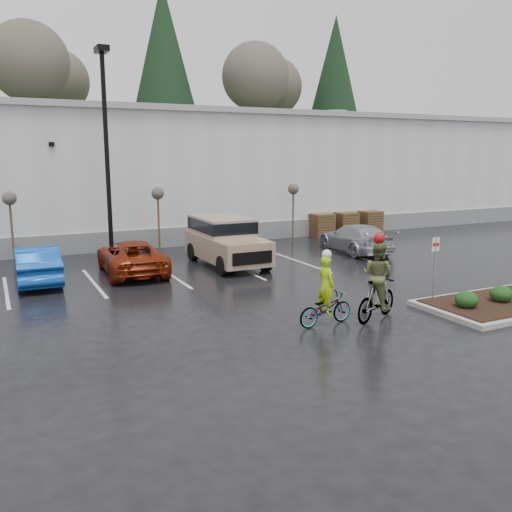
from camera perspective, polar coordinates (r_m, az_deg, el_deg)
name	(u,v)px	position (r m, az deg, el deg)	size (l,w,h in m)	color
ground	(338,321)	(15.94, 8.62, -6.83)	(120.00, 120.00, 0.00)	black
warehouse	(141,172)	(35.54, -12.06, 8.68)	(60.50, 15.50, 7.20)	silver
wooded_ridge	(83,171)	(58.12, -17.72, 8.48)	(80.00, 25.00, 6.00)	#1C3917
lamppost	(106,132)	(24.91, -15.54, 12.44)	(0.50, 1.00, 9.22)	black
sapling_west	(10,202)	(25.53, -24.51, 5.17)	(0.60, 0.60, 3.20)	#4C381E
sapling_mid	(158,197)	(26.53, -10.30, 6.13)	(0.60, 0.60, 3.20)	#4C381E
sapling_east	(293,192)	(29.48, 3.95, 6.72)	(0.60, 0.60, 3.20)	#4C381E
pallet_stack_a	(321,225)	(31.84, 6.89, 3.25)	(1.20, 1.20, 1.35)	#4C381E
pallet_stack_b	(345,223)	(32.79, 9.39, 3.40)	(1.20, 1.20, 1.35)	#4C381E
pallet_stack_c	(370,222)	(33.86, 11.88, 3.54)	(1.20, 1.20, 1.35)	#4C381E
shrub_a	(467,300)	(17.68, 21.29, -4.31)	(0.70, 0.70, 0.52)	black
shrub_b	(501,294)	(18.79, 24.40, -3.68)	(0.70, 0.70, 0.52)	black
fire_lane_sign	(435,261)	(18.13, 18.30, -0.53)	(0.30, 0.05, 2.20)	gray
car_blue	(37,264)	(21.82, -22.06, -0.80)	(1.51, 4.32, 1.42)	#0E3E9A
car_red	(131,257)	(22.39, -12.97, -0.09)	(2.25, 4.88, 1.36)	maroon
suv_tan	(227,242)	(23.40, -3.08, 1.50)	(2.20, 5.10, 2.06)	tan
car_far_silver	(355,238)	(26.95, 10.41, 1.84)	(1.95, 4.79, 1.39)	#AFB1B7
cyclist_hivis	(326,302)	(15.40, 7.34, -4.80)	(1.84, 0.79, 2.17)	#3F3F44
cyclist_olive	(377,289)	(16.07, 12.62, -3.42)	(2.04, 1.28, 2.56)	#3F3F44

